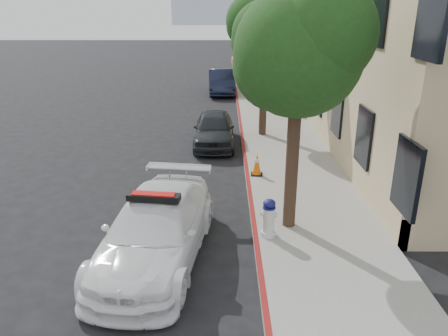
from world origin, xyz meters
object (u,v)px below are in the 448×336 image
at_px(parked_car_far, 221,82).
at_px(traffic_cone, 257,164).
at_px(police_car, 156,230).
at_px(parked_car_mid, 214,129).
at_px(fire_hydrant, 269,218).

height_order(parked_car_far, traffic_cone, parked_car_far).
distance_m(police_car, parked_car_mid, 8.36).
xyz_separation_m(police_car, traffic_cone, (2.49, 4.65, -0.21)).
xyz_separation_m(parked_car_mid, traffic_cone, (1.43, -3.64, -0.16)).
xyz_separation_m(police_car, fire_hydrant, (2.49, 0.75, -0.11)).
bearing_deg(traffic_cone, parked_car_far, 94.85).
bearing_deg(traffic_cone, fire_hydrant, -90.00).
distance_m(police_car, traffic_cone, 5.27).
bearing_deg(police_car, traffic_cone, 69.26).
bearing_deg(parked_car_far, traffic_cone, -87.91).
relative_size(parked_car_mid, parked_car_far, 0.88).
height_order(police_car, parked_car_far, police_car).
bearing_deg(parked_car_far, parked_car_mid, -93.84).
bearing_deg(police_car, fire_hydrant, 24.10).
bearing_deg(parked_car_far, police_car, -96.54).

